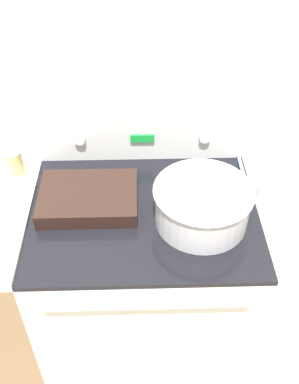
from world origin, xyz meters
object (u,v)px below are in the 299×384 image
Objects in this scene: casserole_dish at (88,197)px; ladle at (250,186)px; spice_jar_white_cap at (15,161)px; mixing_bowl at (202,203)px.

ladle is at bearing 4.04° from casserole_dish.
spice_jar_white_cap is at bearing 171.79° from ladle.
mixing_bowl is at bearing -21.07° from spice_jar_white_cap.
casserole_dish is (-0.38, 0.09, -0.05)m from mixing_bowl.
casserole_dish is at bearing -30.35° from spice_jar_white_cap.
casserole_dish is at bearing -175.96° from ladle.
mixing_bowl is 0.70m from spice_jar_white_cap.
spice_jar_white_cap is at bearing 158.93° from mixing_bowl.
spice_jar_white_cap is (-0.66, 0.25, -0.01)m from mixing_bowl.
casserole_dish is 0.57m from ladle.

